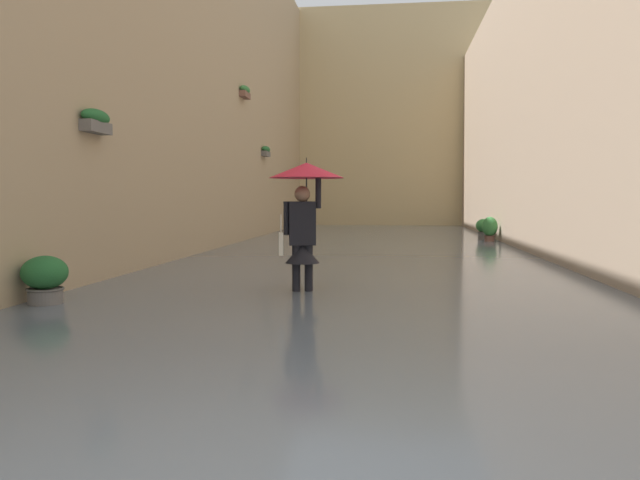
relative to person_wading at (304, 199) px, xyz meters
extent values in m
plane|color=gray|center=(-0.57, -7.56, -1.50)|extent=(70.31, 70.31, 0.00)
cube|color=slate|center=(-0.57, -7.56, -1.42)|extent=(8.84, 34.13, 0.17)
cube|color=tan|center=(-5.49, -7.56, 2.67)|extent=(1.80, 32.13, 8.34)
cube|color=tan|center=(4.35, -7.56, 3.90)|extent=(1.80, 32.13, 10.81)
cube|color=#66605B|center=(3.35, -12.99, 1.62)|extent=(0.20, 0.70, 0.18)
ellipsoid|color=#23602D|center=(3.35, -12.99, 1.78)|extent=(0.28, 0.76, 0.24)
cube|color=#66605B|center=(3.35, -0.41, 1.12)|extent=(0.20, 0.70, 0.18)
ellipsoid|color=#23602D|center=(3.35, -0.41, 1.28)|extent=(0.28, 0.76, 0.24)
cube|color=brown|center=(3.35, -9.95, 3.22)|extent=(0.20, 0.70, 0.18)
ellipsoid|color=#387F3D|center=(3.35, -9.95, 3.38)|extent=(0.28, 0.76, 0.24)
cube|color=tan|center=(-0.57, -22.53, 3.98)|extent=(11.64, 1.80, 10.97)
cube|color=#2D2319|center=(0.12, 0.02, -1.45)|extent=(0.15, 0.26, 0.10)
cylinder|color=black|center=(0.12, 0.02, -1.03)|extent=(0.14, 0.14, 0.74)
cube|color=#2D2319|center=(-0.06, -0.01, -1.45)|extent=(0.15, 0.26, 0.10)
cylinder|color=black|center=(-0.06, -0.01, -1.03)|extent=(0.14, 0.14, 0.74)
cube|color=black|center=(0.03, 0.01, -0.35)|extent=(0.42, 0.29, 0.63)
cone|color=black|center=(0.03, 0.01, -0.78)|extent=(0.59, 0.59, 0.28)
sphere|color=#8C664C|center=(0.03, 0.01, 0.07)|extent=(0.23, 0.23, 0.23)
cylinder|color=black|center=(-0.20, -0.04, 0.09)|extent=(0.10, 0.10, 0.44)
cylinder|color=black|center=(0.26, 0.05, -0.27)|extent=(0.10, 0.10, 0.48)
cylinder|color=black|center=(-0.03, -0.01, 0.19)|extent=(0.02, 0.02, 0.45)
cone|color=red|center=(-0.03, -0.01, 0.41)|extent=(1.08, 1.08, 0.22)
cylinder|color=black|center=(-0.03, -0.01, 0.55)|extent=(0.01, 0.01, 0.08)
cube|color=beige|center=(0.33, 0.09, -0.64)|extent=(0.11, 0.29, 0.32)
torus|color=beige|center=(0.33, 0.09, -0.36)|extent=(0.08, 0.30, 0.30)
cylinder|color=brown|center=(-4.27, -10.78, -1.34)|extent=(0.31, 0.31, 0.32)
torus|color=brown|center=(-4.27, -10.78, -1.18)|extent=(0.34, 0.34, 0.04)
ellipsoid|color=#387F3D|center=(-4.27, -10.78, -0.87)|extent=(0.48, 0.48, 0.61)
cylinder|color=#66605B|center=(3.14, 1.44, -1.32)|extent=(0.43, 0.43, 0.35)
torus|color=#56524E|center=(3.14, 1.44, -1.15)|extent=(0.46, 0.46, 0.04)
ellipsoid|color=#23602D|center=(3.14, 1.44, -0.93)|extent=(0.57, 0.57, 0.43)
cylinder|color=#66605B|center=(-4.22, -11.70, -1.30)|extent=(0.38, 0.38, 0.40)
torus|color=#56524E|center=(-4.22, -11.70, -1.11)|extent=(0.41, 0.41, 0.04)
ellipsoid|color=#387F3D|center=(-4.22, -11.70, -0.88)|extent=(0.53, 0.53, 0.44)
camera|label=1|loc=(-1.28, 8.59, 0.01)|focal=33.84mm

